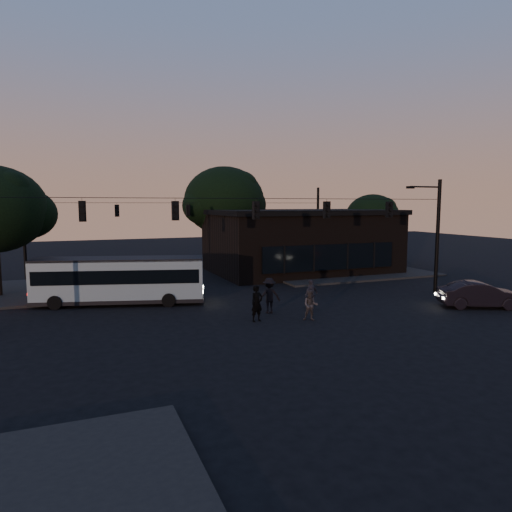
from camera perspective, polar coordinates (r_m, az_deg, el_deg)
name	(u,v)px	position (r m, az deg, el deg)	size (l,w,h in m)	color
ground	(287,326)	(22.47, 3.85, -8.71)	(120.00, 120.00, 0.00)	black
sidewalk_far_right	(341,272)	(40.22, 10.61, -1.92)	(14.00, 10.00, 0.15)	black
sidewalk_far_left	(1,293)	(34.32, -29.24, -4.09)	(14.00, 10.00, 0.15)	black
building	(300,241)	(40.13, 5.55, 1.93)	(15.40, 10.41, 5.40)	black
tree_behind	(224,201)	(43.64, -3.98, 6.89)	(7.60, 7.60, 9.43)	black
tree_right	(372,217)	(46.50, 14.34, 4.76)	(5.20, 5.20, 6.86)	black
signal_rig_near	(256,230)	(25.38, 0.00, 3.25)	(26.24, 0.30, 7.50)	black
signal_rig_far	(188,223)	(40.66, -8.47, 4.06)	(26.24, 0.30, 7.50)	black
bus	(120,278)	(28.05, -16.66, -2.68)	(10.05, 4.84, 2.76)	gray
car	(480,295)	(29.09, 26.23, -4.37)	(1.57, 4.49, 1.48)	black
pedestrian_a	(257,303)	(23.04, 0.11, -5.94)	(0.67, 0.44, 1.85)	black
pedestrian_b	(311,305)	(23.44, 6.84, -6.14)	(0.76, 0.59, 1.56)	#332E2E
pedestrian_c	(311,294)	(25.93, 6.92, -4.76)	(0.99, 0.41, 1.69)	#2C2B35
pedestrian_d	(269,296)	(24.79, 1.66, -4.97)	(1.24, 0.71, 1.92)	black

